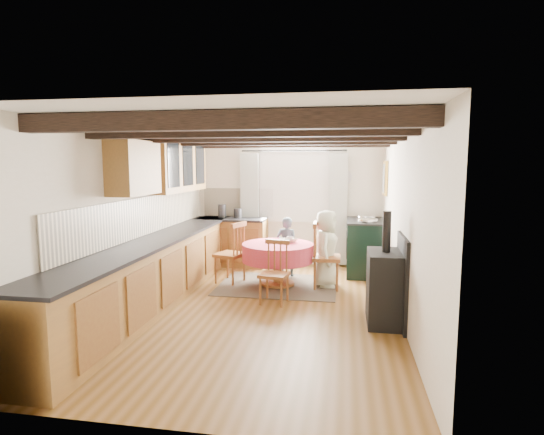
% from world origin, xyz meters
% --- Properties ---
extents(floor, '(3.60, 5.50, 0.00)m').
position_xyz_m(floor, '(0.00, 0.00, 0.00)').
color(floor, brown).
rests_on(floor, ground).
extents(ceiling, '(3.60, 5.50, 0.00)m').
position_xyz_m(ceiling, '(0.00, 0.00, 2.40)').
color(ceiling, white).
rests_on(ceiling, ground).
extents(wall_back, '(3.60, 0.00, 2.40)m').
position_xyz_m(wall_back, '(0.00, 2.75, 1.20)').
color(wall_back, silver).
rests_on(wall_back, ground).
extents(wall_front, '(3.60, 0.00, 2.40)m').
position_xyz_m(wall_front, '(0.00, -2.75, 1.20)').
color(wall_front, silver).
rests_on(wall_front, ground).
extents(wall_left, '(0.00, 5.50, 2.40)m').
position_xyz_m(wall_left, '(-1.80, 0.00, 1.20)').
color(wall_left, silver).
rests_on(wall_left, ground).
extents(wall_right, '(0.00, 5.50, 2.40)m').
position_xyz_m(wall_right, '(1.80, 0.00, 1.20)').
color(wall_right, silver).
rests_on(wall_right, ground).
extents(beam_a, '(3.60, 0.16, 0.16)m').
position_xyz_m(beam_a, '(0.00, -2.00, 2.31)').
color(beam_a, black).
rests_on(beam_a, ceiling).
extents(beam_b, '(3.60, 0.16, 0.16)m').
position_xyz_m(beam_b, '(0.00, -1.00, 2.31)').
color(beam_b, black).
rests_on(beam_b, ceiling).
extents(beam_c, '(3.60, 0.16, 0.16)m').
position_xyz_m(beam_c, '(0.00, 0.00, 2.31)').
color(beam_c, black).
rests_on(beam_c, ceiling).
extents(beam_d, '(3.60, 0.16, 0.16)m').
position_xyz_m(beam_d, '(0.00, 1.00, 2.31)').
color(beam_d, black).
rests_on(beam_d, ceiling).
extents(beam_e, '(3.60, 0.16, 0.16)m').
position_xyz_m(beam_e, '(0.00, 2.00, 2.31)').
color(beam_e, black).
rests_on(beam_e, ceiling).
extents(splash_left, '(0.02, 4.50, 0.55)m').
position_xyz_m(splash_left, '(-1.78, 0.30, 1.20)').
color(splash_left, beige).
rests_on(splash_left, wall_left).
extents(splash_back, '(1.40, 0.02, 0.55)m').
position_xyz_m(splash_back, '(-1.00, 2.73, 1.20)').
color(splash_back, beige).
rests_on(splash_back, wall_back).
extents(base_cabinet_left, '(0.60, 5.30, 0.88)m').
position_xyz_m(base_cabinet_left, '(-1.50, 0.00, 0.44)').
color(base_cabinet_left, olive).
rests_on(base_cabinet_left, floor).
extents(base_cabinet_back, '(1.30, 0.60, 0.88)m').
position_xyz_m(base_cabinet_back, '(-1.05, 2.45, 0.44)').
color(base_cabinet_back, olive).
rests_on(base_cabinet_back, floor).
extents(worktop_left, '(0.64, 5.30, 0.04)m').
position_xyz_m(worktop_left, '(-1.48, 0.00, 0.90)').
color(worktop_left, black).
rests_on(worktop_left, base_cabinet_left).
extents(worktop_back, '(1.30, 0.64, 0.04)m').
position_xyz_m(worktop_back, '(-1.05, 2.43, 0.90)').
color(worktop_back, black).
rests_on(worktop_back, base_cabinet_back).
extents(wall_cabinet_glass, '(0.34, 1.80, 0.90)m').
position_xyz_m(wall_cabinet_glass, '(-1.63, 1.20, 1.95)').
color(wall_cabinet_glass, olive).
rests_on(wall_cabinet_glass, wall_left).
extents(wall_cabinet_solid, '(0.34, 0.90, 0.70)m').
position_xyz_m(wall_cabinet_solid, '(-1.63, -0.30, 1.90)').
color(wall_cabinet_solid, olive).
rests_on(wall_cabinet_solid, wall_left).
extents(window_frame, '(1.34, 0.03, 1.54)m').
position_xyz_m(window_frame, '(0.10, 2.73, 1.60)').
color(window_frame, white).
rests_on(window_frame, wall_back).
extents(window_pane, '(1.20, 0.01, 1.40)m').
position_xyz_m(window_pane, '(0.10, 2.74, 1.60)').
color(window_pane, white).
rests_on(window_pane, wall_back).
extents(curtain_left, '(0.35, 0.10, 2.10)m').
position_xyz_m(curtain_left, '(-0.75, 2.65, 1.10)').
color(curtain_left, '#A6A6A6').
rests_on(curtain_left, wall_back).
extents(curtain_right, '(0.35, 0.10, 2.10)m').
position_xyz_m(curtain_right, '(0.95, 2.65, 1.10)').
color(curtain_right, '#A6A6A6').
rests_on(curtain_right, wall_back).
extents(curtain_rod, '(2.00, 0.03, 0.03)m').
position_xyz_m(curtain_rod, '(0.10, 2.65, 2.20)').
color(curtain_rod, black).
rests_on(curtain_rod, wall_back).
extents(wall_picture, '(0.04, 0.50, 0.60)m').
position_xyz_m(wall_picture, '(1.77, 2.30, 1.70)').
color(wall_picture, gold).
rests_on(wall_picture, wall_right).
extents(wall_plate, '(0.30, 0.02, 0.30)m').
position_xyz_m(wall_plate, '(1.05, 2.72, 1.70)').
color(wall_plate, silver).
rests_on(wall_plate, wall_back).
extents(rug, '(1.88, 1.46, 0.01)m').
position_xyz_m(rug, '(0.04, 1.14, 0.01)').
color(rug, '#453C31').
rests_on(rug, floor).
extents(dining_table, '(1.14, 1.14, 0.69)m').
position_xyz_m(dining_table, '(0.04, 1.14, 0.34)').
color(dining_table, '#B4435C').
rests_on(dining_table, floor).
extents(chair_near, '(0.44, 0.45, 0.89)m').
position_xyz_m(chair_near, '(0.12, 0.27, 0.44)').
color(chair_near, brown).
rests_on(chair_near, floor).
extents(chair_left, '(0.57, 0.56, 1.02)m').
position_xyz_m(chair_left, '(-0.77, 1.22, 0.51)').
color(chair_left, brown).
rests_on(chair_left, floor).
extents(chair_right, '(0.48, 0.46, 1.05)m').
position_xyz_m(chair_right, '(0.81, 1.16, 0.53)').
color(chair_right, brown).
rests_on(chair_right, floor).
extents(aga_range, '(0.69, 1.07, 0.99)m').
position_xyz_m(aga_range, '(1.47, 2.18, 0.49)').
color(aga_range, black).
rests_on(aga_range, floor).
extents(cast_iron_stove, '(0.42, 0.69, 1.39)m').
position_xyz_m(cast_iron_stove, '(1.58, -0.26, 0.69)').
color(cast_iron_stove, black).
rests_on(cast_iron_stove, floor).
extents(child_far, '(0.41, 0.30, 1.04)m').
position_xyz_m(child_far, '(0.10, 1.78, 0.52)').
color(child_far, '#3B4B59').
rests_on(child_far, floor).
extents(child_right, '(0.42, 0.62, 1.23)m').
position_xyz_m(child_right, '(0.80, 1.24, 0.61)').
color(child_right, beige).
rests_on(child_right, floor).
extents(bowl_a, '(0.33, 0.33, 0.06)m').
position_xyz_m(bowl_a, '(0.17, 1.29, 0.72)').
color(bowl_a, silver).
rests_on(bowl_a, dining_table).
extents(bowl_b, '(0.26, 0.26, 0.07)m').
position_xyz_m(bowl_b, '(0.22, 1.30, 0.72)').
color(bowl_b, silver).
rests_on(bowl_b, dining_table).
extents(cup, '(0.14, 0.14, 0.10)m').
position_xyz_m(cup, '(0.22, 1.26, 0.74)').
color(cup, silver).
rests_on(cup, dining_table).
extents(canister_tall, '(0.15, 0.15, 0.26)m').
position_xyz_m(canister_tall, '(-1.25, 2.41, 1.05)').
color(canister_tall, '#262628').
rests_on(canister_tall, worktop_back).
extents(canister_wide, '(0.16, 0.16, 0.18)m').
position_xyz_m(canister_wide, '(-0.95, 2.47, 1.01)').
color(canister_wide, '#262628').
rests_on(canister_wide, worktop_back).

